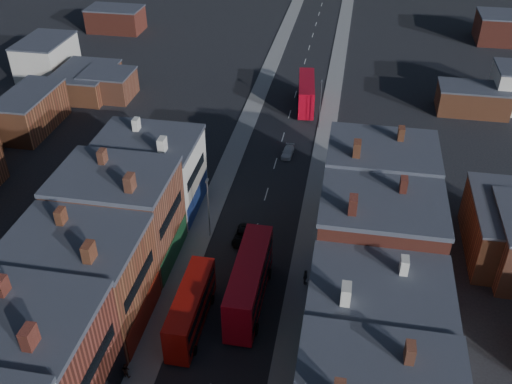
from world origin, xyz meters
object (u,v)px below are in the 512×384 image
at_px(ped_3, 305,277).
at_px(car_3, 288,152).
at_px(ped_1, 126,370).
at_px(car_2, 243,236).
at_px(bus_0, 191,308).
at_px(bus_1, 249,281).
at_px(bus_2, 306,93).

bearing_deg(ped_3, car_3, 17.31).
xyz_separation_m(ped_1, ped_3, (14.61, 14.87, 0.14)).
bearing_deg(car_2, bus_0, -96.84).
distance_m(bus_1, bus_2, 47.14).
bearing_deg(car_3, bus_2, 91.03).
relative_size(car_3, ped_1, 2.34).
bearing_deg(car_3, car_2, -93.31).
height_order(ped_1, ped_3, ped_3).
bearing_deg(bus_2, car_2, -101.55).
bearing_deg(car_3, bus_1, -85.87).
distance_m(bus_1, ped_3, 6.80).
bearing_deg(bus_2, bus_0, -102.61).
xyz_separation_m(bus_2, ped_1, (-10.01, -58.33, -1.71)).
distance_m(ped_1, ped_3, 20.85).
relative_size(car_3, ped_3, 1.99).
bearing_deg(bus_0, car_3, 81.86).
bearing_deg(car_3, ped_3, -74.46).
height_order(car_2, car_3, car_2).
bearing_deg(car_2, car_3, 85.01).
xyz_separation_m(bus_0, car_2, (2.30, 14.21, -1.86)).
bearing_deg(ped_3, car_2, 57.88).
relative_size(bus_0, bus_1, 0.84).
bearing_deg(bus_1, bus_0, -139.82).
bearing_deg(ped_1, bus_1, -119.22).
relative_size(bus_1, ped_1, 7.89).
bearing_deg(ped_3, bus_1, 129.95).
bearing_deg(car_3, ped_1, -98.33).
height_order(bus_1, ped_1, bus_1).
distance_m(car_2, ped_3, 10.29).
distance_m(bus_0, car_2, 14.52).
relative_size(bus_1, car_3, 3.37).
relative_size(car_2, ped_3, 2.30).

